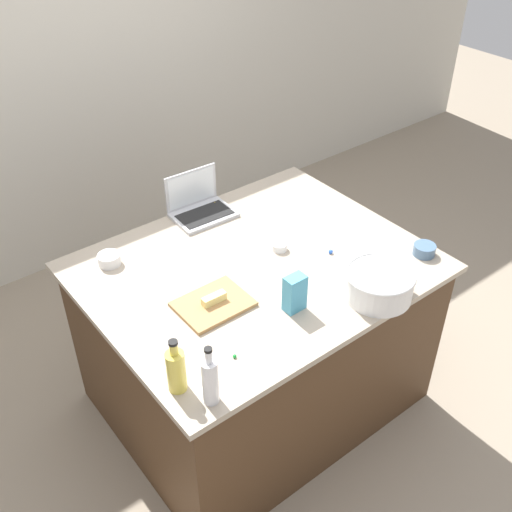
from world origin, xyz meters
The scene contains 16 objects.
ground_plane centered at (0.00, 0.00, 0.00)m, with size 12.00×12.00×0.00m, color gray.
wall_back centered at (0.00, 1.86, 1.30)m, with size 8.00×0.10×2.60m, color beige.
island_counter centered at (0.00, 0.00, 0.45)m, with size 1.54×1.23×0.90m.
laptop centered at (0.04, 0.53, 0.95)m, with size 0.32×0.24×0.22m.
mixing_bowl_large centered at (0.28, -0.50, 0.97)m, with size 0.30×0.30×0.13m.
bottle_oil centered at (-0.68, -0.41, 0.99)m, with size 0.07×0.07×0.24m.
bottle_vinegar centered at (-0.62, -0.53, 1.00)m, with size 0.06×0.06×0.26m.
cutting_board centered at (-0.32, -0.11, 0.91)m, with size 0.31×0.24×0.02m, color #AD7F4C.
butter_stick_left centered at (-0.32, -0.11, 0.94)m, with size 0.11×0.04×0.04m, color #F4E58C.
ramekin_small centered at (0.16, 0.02, 0.92)m, with size 0.07×0.07×0.04m, color white.
ramekin_medium centered at (-0.53, 0.42, 0.93)m, with size 0.11×0.11×0.05m, color white.
ramekin_wide centered at (0.68, -0.43, 0.93)m, with size 0.11×0.11×0.05m, color slate.
candy_bag centered at (-0.06, -0.34, 0.99)m, with size 0.09×0.06×0.17m, color #4CA5CC.
candy_0 centered at (0.33, -0.15, 0.91)m, with size 0.02×0.02×0.02m, color blue.
candy_1 centered at (-0.43, -0.42, 0.91)m, with size 0.02×0.02×0.02m, color green.
candy_3 centered at (0.15, 0.55, 0.91)m, with size 0.02×0.02×0.02m, color yellow.
Camera 1 is at (-1.39, -1.77, 2.61)m, focal length 42.66 mm.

